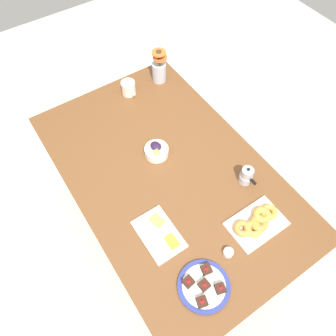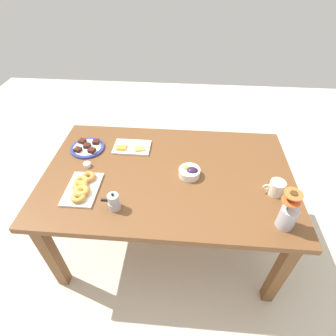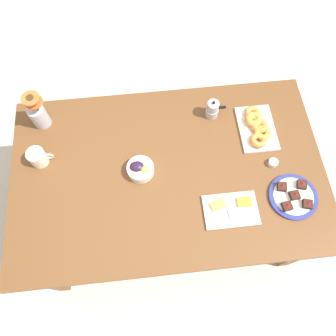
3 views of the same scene
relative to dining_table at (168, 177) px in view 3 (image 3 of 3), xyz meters
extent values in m
plane|color=beige|center=(0.00, 0.00, -0.65)|extent=(6.00, 6.00, 0.00)
cube|color=brown|center=(0.00, 0.00, 0.07)|extent=(1.60, 1.00, 0.04)
cube|color=brown|center=(-0.72, -0.42, -0.30)|extent=(0.07, 0.07, 0.70)
cube|color=brown|center=(0.72, -0.42, -0.30)|extent=(0.07, 0.07, 0.70)
cube|color=brown|center=(-0.72, 0.42, -0.30)|extent=(0.07, 0.07, 0.70)
cube|color=brown|center=(0.72, 0.42, -0.30)|extent=(0.07, 0.07, 0.70)
cylinder|color=silver|center=(-0.65, 0.13, 0.13)|extent=(0.09, 0.09, 0.09)
cylinder|color=brown|center=(-0.65, 0.13, 0.17)|extent=(0.08, 0.08, 0.00)
torus|color=silver|center=(-0.59, 0.13, 0.13)|extent=(0.05, 0.01, 0.05)
cylinder|color=white|center=(-0.14, 0.01, 0.11)|extent=(0.14, 0.14, 0.05)
ellipsoid|color=#2D1938|center=(-0.15, 0.02, 0.13)|extent=(0.07, 0.06, 0.04)
ellipsoid|color=#9EC14C|center=(-0.11, 0.00, 0.13)|extent=(0.05, 0.04, 0.04)
cube|color=white|center=(0.28, -0.24, 0.09)|extent=(0.26, 0.17, 0.01)
cube|color=#EFB74C|center=(0.22, -0.21, 0.11)|extent=(0.08, 0.07, 0.01)
cube|color=white|center=(0.30, -0.26, 0.11)|extent=(0.07, 0.05, 0.01)
cube|color=orange|center=(0.35, -0.21, 0.11)|extent=(0.07, 0.05, 0.01)
cube|color=white|center=(0.50, 0.19, 0.09)|extent=(0.19, 0.28, 0.01)
torus|color=orange|center=(0.49, 0.11, 0.12)|extent=(0.11, 0.11, 0.03)
torus|color=gold|center=(0.52, 0.15, 0.12)|extent=(0.11, 0.11, 0.03)
torus|color=orange|center=(0.51, 0.19, 0.12)|extent=(0.10, 0.10, 0.04)
torus|color=gold|center=(0.49, 0.24, 0.12)|extent=(0.11, 0.11, 0.04)
torus|color=gold|center=(0.49, 0.28, 0.12)|extent=(0.12, 0.12, 0.03)
cylinder|color=white|center=(0.54, -0.02, 0.10)|extent=(0.05, 0.05, 0.03)
cylinder|color=#C68923|center=(0.54, -0.02, 0.11)|extent=(0.04, 0.04, 0.01)
cylinder|color=navy|center=(0.59, -0.20, 0.09)|extent=(0.24, 0.24, 0.01)
cylinder|color=white|center=(0.59, -0.20, 0.09)|extent=(0.20, 0.20, 0.01)
cube|color=#381E14|center=(0.54, -0.15, 0.11)|extent=(0.05, 0.05, 0.02)
cone|color=red|center=(0.54, -0.15, 0.13)|extent=(0.02, 0.02, 0.01)
cube|color=#381E14|center=(0.64, -0.15, 0.11)|extent=(0.05, 0.05, 0.02)
cone|color=red|center=(0.64, -0.15, 0.13)|extent=(0.02, 0.02, 0.01)
cube|color=#381E14|center=(0.54, -0.25, 0.11)|extent=(0.05, 0.05, 0.02)
cone|color=red|center=(0.54, -0.25, 0.13)|extent=(0.02, 0.02, 0.01)
cube|color=#381E14|center=(0.64, -0.25, 0.11)|extent=(0.05, 0.05, 0.02)
cone|color=red|center=(0.64, -0.25, 0.13)|extent=(0.02, 0.02, 0.01)
cube|color=#381E14|center=(0.59, -0.20, 0.11)|extent=(0.05, 0.05, 0.02)
cone|color=red|center=(0.59, -0.20, 0.13)|extent=(0.02, 0.02, 0.01)
cylinder|color=#B2B2BC|center=(-0.64, 0.36, 0.15)|extent=(0.09, 0.09, 0.13)
cylinder|color=#3D702D|center=(-0.63, 0.35, 0.26)|extent=(0.01, 0.01, 0.10)
cylinder|color=orange|center=(-0.63, 0.35, 0.32)|extent=(0.09, 0.09, 0.01)
cylinder|color=#472D14|center=(-0.63, 0.35, 0.32)|extent=(0.04, 0.04, 0.01)
cylinder|color=#3D702D|center=(-0.62, 0.36, 0.24)|extent=(0.01, 0.01, 0.06)
cylinder|color=orange|center=(-0.62, 0.36, 0.28)|extent=(0.09, 0.09, 0.01)
cylinder|color=#472D14|center=(-0.62, 0.36, 0.28)|extent=(0.04, 0.04, 0.01)
cylinder|color=#B7B7BC|center=(0.27, 0.31, 0.11)|extent=(0.07, 0.07, 0.05)
cylinder|color=#B7B7BC|center=(0.27, 0.31, 0.14)|extent=(0.05, 0.05, 0.01)
cylinder|color=#B7B7BC|center=(0.27, 0.31, 0.17)|extent=(0.06, 0.06, 0.04)
sphere|color=black|center=(0.27, 0.31, 0.20)|extent=(0.02, 0.02, 0.02)
cube|color=black|center=(0.33, 0.31, 0.15)|extent=(0.04, 0.01, 0.01)
camera|label=1|loc=(0.80, -0.53, 1.60)|focal=35.00mm
camera|label=2|loc=(-0.10, 1.23, 1.24)|focal=28.00mm
camera|label=3|loc=(-0.07, -0.65, 1.62)|focal=35.00mm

